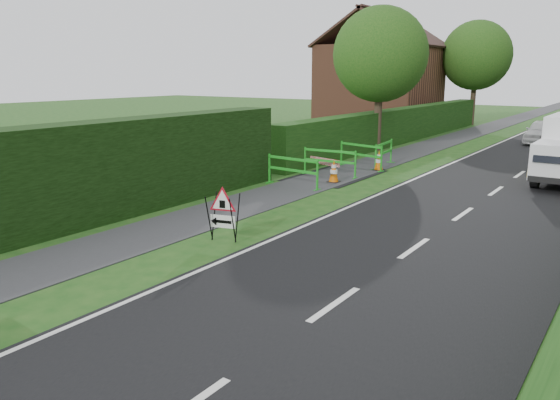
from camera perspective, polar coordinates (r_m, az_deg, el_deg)
The scene contains 16 objects.
ground at distance 9.70m, azimuth -10.50°, elevation -9.32°, with size 120.00×120.00×0.00m, color #184714.
footpath at distance 42.48m, azimuth 21.78°, elevation 7.30°, with size 2.00×90.00×0.02m, color #2D2D30.
hedge_west_near at distance 13.54m, azimuth -25.72°, elevation -3.91°, with size 1.10×18.00×2.50m, color black.
hedge_west_far at distance 30.71m, azimuth 12.51°, elevation 6.00°, with size 1.00×24.00×1.80m, color #14380F.
house_west at distance 39.82m, azimuth 10.40°, elevation 11.86°, with size 7.50×7.40×7.88m.
tree_nw at distance 26.66m, azimuth 10.45°, elevation 14.71°, with size 4.40×4.40×6.70m.
tree_fw at distance 41.76m, azimuth 19.84°, elevation 14.02°, with size 4.80×4.80×7.24m.
triangle_sign at distance 12.03m, azimuth -6.15°, elevation -1.04°, with size 0.89×0.89×1.06m.
traffic_cone_3 at distance 18.70m, azimuth 5.64°, elevation 3.01°, with size 0.38×0.38×0.79m.
traffic_cone_4 at distance 21.26m, azimuth 10.29°, elevation 4.09°, with size 0.38×0.38×0.79m.
ped_barrier_0 at distance 17.88m, azimuth 1.32°, elevation 3.38°, with size 2.08×0.53×1.00m.
ped_barrier_1 at distance 19.82m, azimuth 5.21°, elevation 4.29°, with size 2.08×0.50×1.00m.
ped_barrier_2 at distance 21.52m, azimuth 8.44°, elevation 4.91°, with size 2.09×0.82×1.00m.
ped_barrier_3 at distance 22.18m, azimuth 10.80°, elevation 5.06°, with size 0.58×2.09×1.00m.
redwhite_plank at distance 20.45m, azimuth 4.67°, elevation 2.79°, with size 1.50×0.04×0.25m, color red.
hatchback_car at distance 32.09m, azimuth 25.71°, elevation 6.44°, with size 1.48×3.68×1.26m, color silver.
Camera 1 is at (6.43, -6.26, 3.68)m, focal length 35.00 mm.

